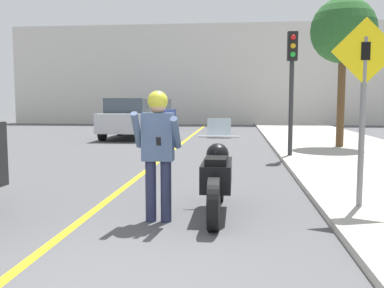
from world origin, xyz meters
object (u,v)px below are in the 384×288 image
object	(u,v)px
motorcycle	(217,177)
crossing_sign	(363,94)
parked_car_silver	(130,118)
street_tree	(343,32)
parked_car_blue	(155,114)
traffic_light	(292,69)
person_biker	(158,142)

from	to	relation	value
motorcycle	crossing_sign	distance (m)	2.31
crossing_sign	parked_car_silver	bearing A→B (deg)	118.08
street_tree	parked_car_silver	xyz separation A→B (m)	(-7.81, 3.51, -2.89)
motorcycle	parked_car_blue	xyz separation A→B (m)	(-4.34, 18.00, 0.34)
traffic_light	parked_car_blue	size ratio (longest dim) A/B	0.78
street_tree	parked_car_blue	size ratio (longest dim) A/B	1.12
person_biker	street_tree	distance (m)	10.20
motorcycle	parked_car_silver	world-z (taller)	parked_car_silver
person_biker	traffic_light	distance (m)	6.94
street_tree	parked_car_silver	distance (m)	9.04
person_biker	traffic_light	xyz separation A→B (m)	(2.45, 6.34, 1.37)
traffic_light	motorcycle	bearing A→B (deg)	-106.32
person_biker	parked_car_silver	xyz separation A→B (m)	(-3.48, 12.34, -0.18)
motorcycle	parked_car_silver	distance (m)	12.58
person_biker	parked_car_blue	size ratio (longest dim) A/B	0.40
crossing_sign	street_tree	distance (m)	8.53
person_biker	crossing_sign	world-z (taller)	crossing_sign
parked_car_silver	motorcycle	bearing A→B (deg)	-70.41
traffic_light	parked_car_silver	bearing A→B (deg)	134.68
crossing_sign	parked_car_blue	distance (m)	18.89
crossing_sign	traffic_light	bearing A→B (deg)	92.78
motorcycle	parked_car_blue	world-z (taller)	parked_car_blue
motorcycle	person_biker	world-z (taller)	person_biker
crossing_sign	parked_car_silver	world-z (taller)	crossing_sign
crossing_sign	person_biker	bearing A→B (deg)	-165.39
motorcycle	traffic_light	xyz separation A→B (m)	(1.71, 5.85, 1.89)
traffic_light	person_biker	bearing A→B (deg)	-111.13
person_biker	traffic_light	size ratio (longest dim) A/B	0.52
person_biker	parked_car_silver	distance (m)	12.82
parked_car_blue	traffic_light	bearing A→B (deg)	-63.52
crossing_sign	traffic_light	world-z (taller)	traffic_light
person_biker	street_tree	bearing A→B (deg)	63.88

